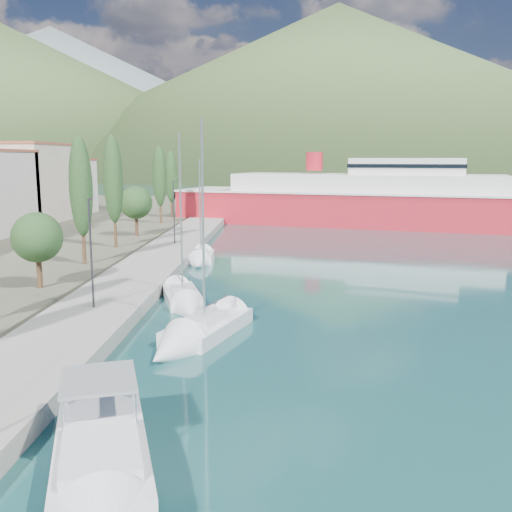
{
  "coord_description": "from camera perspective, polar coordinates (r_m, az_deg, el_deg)",
  "views": [
    {
      "loc": [
        1.42,
        -18.0,
        9.0
      ],
      "look_at": [
        0.0,
        14.0,
        3.5
      ],
      "focal_mm": 40.0,
      "sensor_mm": 36.0,
      "label": 1
    }
  ],
  "objects": [
    {
      "name": "hills_near",
      "position": [
        404.28,
        16.95,
        15.04
      ],
      "size": [
        1010.0,
        520.0,
        115.0
      ],
      "color": "#41582D",
      "rests_on": "ground"
    },
    {
      "name": "sailboat_far",
      "position": [
        49.52,
        -5.65,
        -0.44
      ],
      "size": [
        2.53,
        6.76,
        9.77
      ],
      "color": "silver",
      "rests_on": "ground"
    },
    {
      "name": "lamp_posts",
      "position": [
        34.29,
        -15.18,
        1.15
      ],
      "size": [
        0.15,
        43.86,
        6.06
      ],
      "color": "#2D2D33",
      "rests_on": "quay"
    },
    {
      "name": "sailboat_mid",
      "position": [
        34.98,
        -7.01,
        -4.76
      ],
      "size": [
        4.33,
        8.15,
        11.36
      ],
      "color": "silver",
      "rests_on": "ground"
    },
    {
      "name": "quay",
      "position": [
        46.03,
        -10.59,
        -1.19
      ],
      "size": [
        5.0,
        88.0,
        0.8
      ],
      "primitive_type": "cube",
      "color": "gray",
      "rests_on": "ground"
    },
    {
      "name": "tree_row",
      "position": [
        51.96,
        -15.05,
        5.92
      ],
      "size": [
        3.53,
        62.7,
        10.46
      ],
      "color": "#47301E",
      "rests_on": "land_strip"
    },
    {
      "name": "ferry",
      "position": [
        79.24,
        11.04,
        5.34
      ],
      "size": [
        53.21,
        25.09,
        10.37
      ],
      "color": "red",
      "rests_on": "ground"
    },
    {
      "name": "hills_far",
      "position": [
        654.92,
        15.17,
        15.41
      ],
      "size": [
        1480.0,
        900.0,
        180.0
      ],
      "color": "slate",
      "rests_on": "ground"
    },
    {
      "name": "motor_cruiser",
      "position": [
        16.17,
        -15.09,
        -22.23
      ],
      "size": [
        5.09,
        9.06,
        3.21
      ],
      "color": "black",
      "rests_on": "ground"
    },
    {
      "name": "ground",
      "position": [
        138.3,
        1.95,
        6.01
      ],
      "size": [
        1400.0,
        1400.0,
        0.0
      ],
      "primitive_type": "plane",
      "color": "#1A4949"
    },
    {
      "name": "sailboat_near",
      "position": [
        28.2,
        -6.7,
        -8.25
      ],
      "size": [
        5.16,
        8.63,
        11.91
      ],
      "color": "silver",
      "rests_on": "ground"
    }
  ]
}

